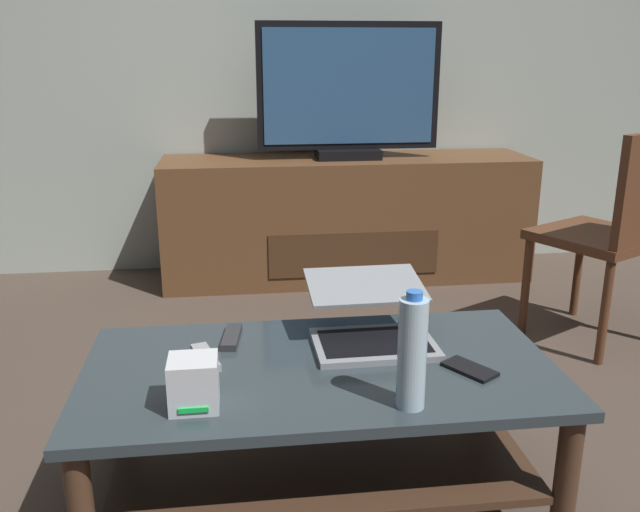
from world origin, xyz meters
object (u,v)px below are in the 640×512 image
(television, at_px, (349,94))
(coffee_table, at_px, (320,406))
(router_box, at_px, (194,383))
(cell_phone, at_px, (470,369))
(soundbar_remote, at_px, (232,337))
(dining_chair, at_px, (616,227))
(laptop, at_px, (370,320))
(media_cabinet, at_px, (347,218))
(water_bottle_near, at_px, (412,353))
(tv_remote, at_px, (206,358))

(television, bearing_deg, coffee_table, -101.64)
(television, relative_size, router_box, 7.72)
(cell_phone, bearing_deg, television, 56.37)
(soundbar_remote, bearing_deg, cell_phone, -16.74)
(router_box, distance_m, cell_phone, 0.71)
(cell_phone, relative_size, soundbar_remote, 0.88)
(dining_chair, height_order, soundbar_remote, dining_chair)
(coffee_table, relative_size, router_box, 10.17)
(laptop, distance_m, router_box, 0.58)
(dining_chair, bearing_deg, media_cabinet, 132.03)
(television, xyz_separation_m, dining_chair, (0.94, -1.02, -0.47))
(television, xyz_separation_m, router_box, (-0.71, -2.08, -0.53))
(coffee_table, bearing_deg, cell_phone, -12.05)
(water_bottle_near, distance_m, tv_remote, 0.59)
(television, bearing_deg, dining_chair, -47.38)
(laptop, xyz_separation_m, tv_remote, (-0.47, -0.08, -0.05))
(water_bottle_near, height_order, cell_phone, water_bottle_near)
(television, height_order, tv_remote, television)
(water_bottle_near, bearing_deg, laptop, 92.68)
(media_cabinet, relative_size, soundbar_remote, 12.32)
(television, distance_m, router_box, 2.26)
(coffee_table, height_order, soundbar_remote, soundbar_remote)
(water_bottle_near, height_order, soundbar_remote, water_bottle_near)
(dining_chair, xyz_separation_m, soundbar_remote, (-1.57, -0.68, -0.10))
(router_box, height_order, tv_remote, router_box)
(television, height_order, soundbar_remote, television)
(dining_chair, distance_m, water_bottle_near, 1.60)
(router_box, distance_m, soundbar_remote, 0.38)
(television, distance_m, laptop, 1.84)
(laptop, bearing_deg, cell_phone, -46.39)
(media_cabinet, bearing_deg, soundbar_remote, -109.83)
(router_box, bearing_deg, water_bottle_near, -6.92)
(coffee_table, bearing_deg, laptop, 41.91)
(laptop, distance_m, cell_phone, 0.32)
(dining_chair, bearing_deg, laptop, -148.08)
(dining_chair, bearing_deg, tv_remote, -153.59)
(media_cabinet, relative_size, router_box, 16.05)
(dining_chair, height_order, cell_phone, dining_chair)
(router_box, bearing_deg, television, 71.15)
(router_box, bearing_deg, coffee_table, 29.28)
(television, bearing_deg, router_box, -108.85)
(coffee_table, height_order, dining_chair, dining_chair)
(media_cabinet, bearing_deg, tv_remote, -110.47)
(cell_phone, height_order, soundbar_remote, soundbar_remote)
(coffee_table, bearing_deg, water_bottle_near, -52.61)
(television, distance_m, soundbar_remote, 1.91)
(coffee_table, height_order, television, television)
(dining_chair, distance_m, laptop, 1.38)
(tv_remote, bearing_deg, soundbar_remote, 44.83)
(television, relative_size, dining_chair, 1.04)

